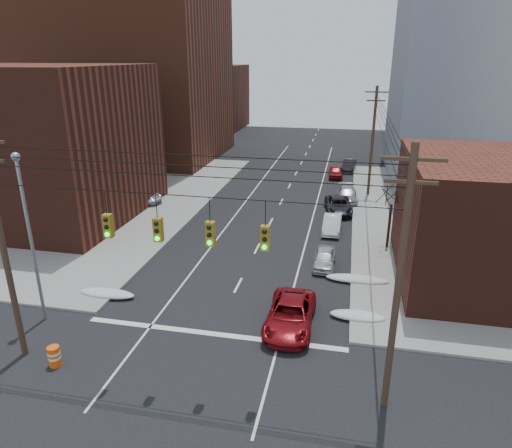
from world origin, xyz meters
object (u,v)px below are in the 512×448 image
at_px(parked_car_f, 349,165).
at_px(lot_car_d, 93,197).
at_px(parked_car_c, 338,205).
at_px(red_pickup, 290,315).
at_px(lot_car_b, 140,195).
at_px(parked_car_a, 324,258).
at_px(parked_car_b, 332,224).
at_px(lot_car_c, 45,216).
at_px(lot_car_a, 102,213).
at_px(construction_barrel, 54,356).
at_px(parked_car_e, 336,172).
at_px(parked_car_d, 347,195).

height_order(parked_car_f, lot_car_d, lot_car_d).
bearing_deg(parked_car_c, red_pickup, -102.49).
bearing_deg(lot_car_b, red_pickup, -121.52).
distance_m(parked_car_a, lot_car_d, 24.51).
height_order(red_pickup, lot_car_b, same).
distance_m(parked_car_a, parked_car_b, 6.86).
distance_m(lot_car_b, lot_car_c, 9.19).
relative_size(parked_car_b, lot_car_a, 0.95).
relative_size(parked_car_f, lot_car_b, 0.91).
relative_size(red_pickup, parked_car_b, 1.31).
xyz_separation_m(parked_car_b, parked_car_c, (0.33, 5.10, 0.02)).
xyz_separation_m(lot_car_a, lot_car_c, (-4.14, -1.96, 0.09)).
bearing_deg(red_pickup, parked_car_b, 84.29).
bearing_deg(parked_car_a, parked_car_f, 87.66).
height_order(red_pickup, construction_barrel, red_pickup).
bearing_deg(parked_car_e, red_pickup, -94.97).
relative_size(red_pickup, lot_car_a, 1.24).
height_order(red_pickup, parked_car_f, red_pickup).
xyz_separation_m(parked_car_a, parked_car_f, (1.24, 28.82, 0.09)).
bearing_deg(parked_car_b, parked_car_e, 92.20).
relative_size(red_pickup, lot_car_b, 1.11).
relative_size(parked_car_b, lot_car_d, 0.89).
bearing_deg(parked_car_f, red_pickup, -89.43).
bearing_deg(parked_car_e, lot_car_a, -136.96).
bearing_deg(construction_barrel, parked_car_a, 48.90).
xyz_separation_m(parked_car_a, lot_car_b, (-18.71, 10.78, 0.19)).
height_order(parked_car_a, construction_barrel, parked_car_a).
relative_size(parked_car_e, lot_car_a, 0.93).
bearing_deg(lot_car_a, parked_car_f, -19.28).
height_order(parked_car_e, lot_car_b, lot_car_b).
bearing_deg(parked_car_e, parked_car_a, -92.56).
distance_m(lot_car_c, construction_barrel, 20.30).
bearing_deg(lot_car_a, red_pickup, -103.55).
xyz_separation_m(parked_car_c, parked_car_d, (0.73, 3.62, 0.00)).
xyz_separation_m(parked_car_d, lot_car_a, (-20.73, -10.59, 0.16)).
distance_m(parked_car_c, lot_car_c, 25.74).
relative_size(parked_car_e, lot_car_c, 0.73).
bearing_deg(parked_car_f, parked_car_e, -107.60).
bearing_deg(parked_car_c, lot_car_b, 176.21).
bearing_deg(lot_car_d, parked_car_b, -72.97).
distance_m(parked_car_b, lot_car_b, 19.29).
distance_m(red_pickup, lot_car_a, 22.29).
height_order(lot_car_a, construction_barrel, lot_car_a).
bearing_deg(parked_car_e, parked_car_d, -84.05).
bearing_deg(parked_car_a, parked_car_e, 90.79).
distance_m(lot_car_a, construction_barrel, 19.96).
bearing_deg(parked_car_d, lot_car_c, -157.34).
relative_size(lot_car_b, construction_barrel, 4.71).
bearing_deg(lot_car_b, lot_car_a, -172.21).
xyz_separation_m(lot_car_d, construction_barrel, (11.09, -22.48, -0.40)).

